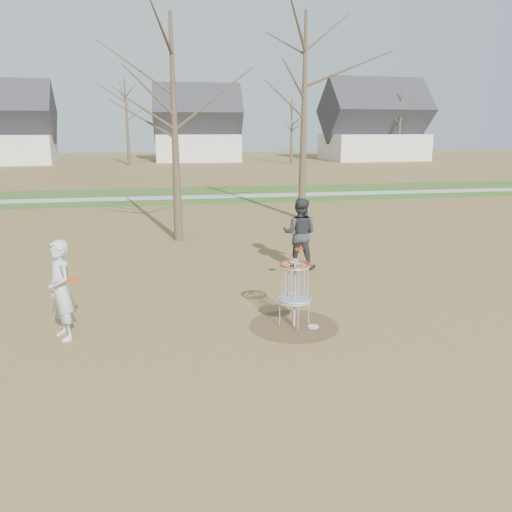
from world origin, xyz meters
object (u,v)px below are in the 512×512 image
(disc_grounded, at_px, (313,327))
(disc_golf_basket, at_px, (295,283))
(player_throwing, at_px, (300,233))
(player_standing, at_px, (61,290))

(disc_grounded, height_order, disc_golf_basket, disc_golf_basket)
(player_throwing, xyz_separation_m, disc_grounded, (-0.89, -4.34, -0.98))
(player_throwing, height_order, disc_grounded, player_throwing)
(player_standing, relative_size, disc_grounded, 8.61)
(player_standing, xyz_separation_m, disc_grounded, (4.77, -0.37, -0.93))
(player_throwing, relative_size, disc_golf_basket, 1.48)
(disc_golf_basket, bearing_deg, disc_grounded, -23.00)
(player_throwing, bearing_deg, disc_golf_basket, 97.50)
(player_standing, xyz_separation_m, player_throwing, (5.66, 3.97, 0.05))
(player_throwing, bearing_deg, disc_grounded, 102.45)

